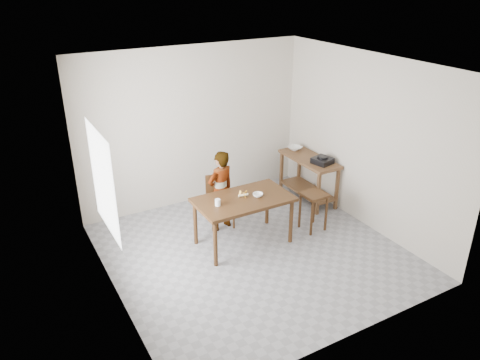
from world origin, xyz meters
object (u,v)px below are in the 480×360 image
dining_table (243,221)px  prep_counter (308,179)px  child (221,191)px  dining_chair (221,202)px  stool (313,211)px

dining_table → prep_counter: size_ratio=1.17×
dining_table → child: bearing=98.2°
child → dining_table: bearing=85.1°
dining_chair → stool: 1.46m
child → stool: 1.49m
child → dining_chair: (0.04, 0.09, -0.24)m
dining_table → child: (-0.08, 0.56, 0.28)m
dining_table → dining_chair: 0.65m
prep_counter → child: child is taller
child → stool: child is taller
dining_table → dining_chair: size_ratio=1.72×
dining_table → dining_chair: (-0.04, 0.65, 0.03)m
dining_table → child: size_ratio=1.07×
dining_table → stool: (1.16, -0.18, -0.06)m
prep_counter → child: 1.82m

